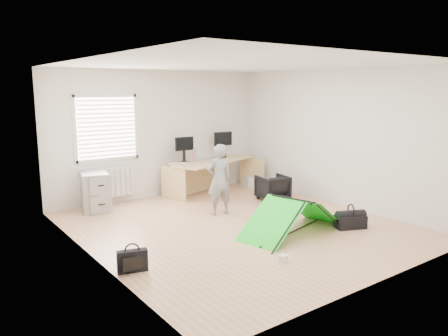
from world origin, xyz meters
TOP-DOWN VIEW (x-y plane):
  - ground at (0.00, 0.00)m, footprint 5.50×5.50m
  - back_wall at (0.00, 2.75)m, footprint 5.00×0.02m
  - window at (-1.20, 2.71)m, footprint 1.20×0.06m
  - radiator at (-1.20, 2.67)m, footprint 1.00×0.12m
  - desk at (1.07, 2.21)m, footprint 2.27×1.34m
  - filing_cabinet at (-1.62, 2.38)m, footprint 0.61×0.73m
  - monitor_left at (0.40, 2.42)m, footprint 0.43×0.12m
  - monitor_right at (1.50, 2.50)m, footprint 0.46×0.15m
  - keyboard at (0.20, 2.32)m, footprint 0.44×0.17m
  - thermos at (0.62, 2.36)m, footprint 0.08×0.08m
  - office_chair at (1.66, 0.95)m, footprint 0.67×0.69m
  - person at (0.16, 0.76)m, footprint 0.53×0.40m
  - kite at (0.49, -0.81)m, footprint 1.98×1.24m
  - storage_crate at (2.23, 2.25)m, footprint 0.49×0.38m
  - tote_bag at (-1.55, 2.55)m, footprint 0.37×0.20m
  - laptop_bag at (-2.26, -0.71)m, footprint 0.40×0.22m
  - white_box at (-0.47, -1.61)m, footprint 0.12×0.12m
  - duffel_bag at (1.46, -1.21)m, footprint 0.56×0.43m

SIDE VIEW (x-z plane):
  - ground at x=0.00m, z-range 0.00..0.00m
  - white_box at x=-0.47m, z-range 0.00..0.10m
  - duffel_bag at x=1.46m, z-range 0.00..0.22m
  - storage_crate at x=2.23m, z-range 0.00..0.25m
  - laptop_bag at x=-2.26m, z-range 0.00..0.29m
  - tote_bag at x=-1.55m, z-range 0.00..0.42m
  - office_chair at x=1.66m, z-range 0.00..0.54m
  - kite at x=0.49m, z-range 0.00..0.57m
  - desk at x=1.07m, z-range 0.00..0.74m
  - filing_cabinet at x=-1.62m, z-range 0.00..0.74m
  - radiator at x=-1.20m, z-range 0.15..0.75m
  - person at x=0.16m, z-range 0.00..1.33m
  - keyboard at x=0.20m, z-range 0.74..0.76m
  - thermos at x=0.62m, z-range 0.74..1.02m
  - monitor_left at x=0.40m, z-range 0.74..1.15m
  - monitor_right at x=1.50m, z-range 0.74..1.17m
  - back_wall at x=0.00m, z-range 0.00..2.70m
  - window at x=-1.20m, z-range 0.95..2.15m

